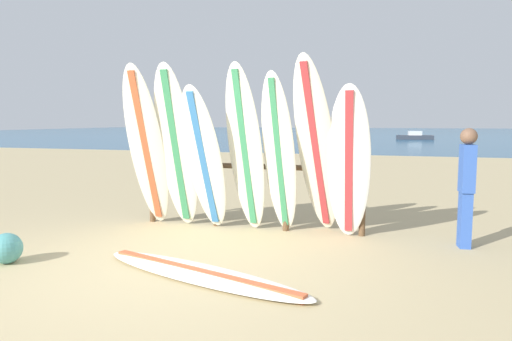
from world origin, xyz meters
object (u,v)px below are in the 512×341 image
(surfboard_leaning_far_right, at_px, (349,163))
(beach_ball, at_px, (6,248))
(surfboard_leaning_right, at_px, (316,149))
(small_boat_offshore, at_px, (415,136))
(surfboard_leaning_center_right, at_px, (279,155))
(surfboard_leaning_left, at_px, (176,148))
(surfboard_leaning_center_left, at_px, (204,160))
(beachgoer_standing, at_px, (467,182))
(surfboard_leaning_far_left, at_px, (147,148))
(surfboard_lying_on_sand, at_px, (200,274))
(surfboard_rack, at_px, (250,183))
(surfboard_leaning_center, at_px, (245,150))

(surfboard_leaning_far_right, height_order, beach_ball, surfboard_leaning_far_right)
(surfboard_leaning_right, height_order, small_boat_offshore, surfboard_leaning_right)
(surfboard_leaning_center_right, height_order, surfboard_leaning_far_right, surfboard_leaning_center_right)
(surfboard_leaning_left, distance_m, small_boat_offshore, 35.58)
(surfboard_leaning_center_right, height_order, small_boat_offshore, surfboard_leaning_center_right)
(surfboard_leaning_center_left, xyz_separation_m, beachgoer_standing, (3.48, 0.17, -0.22))
(surfboard_leaning_far_left, xyz_separation_m, beach_ball, (-0.63, -2.04, -1.03))
(surfboard_leaning_far_right, bearing_deg, surfboard_leaning_right, 174.38)
(surfboard_leaning_far_right, bearing_deg, surfboard_leaning_left, -178.71)
(surfboard_leaning_far_right, relative_size, beach_ball, 5.99)
(surfboard_leaning_left, height_order, surfboard_lying_on_sand, surfboard_leaning_left)
(surfboard_leaning_center_left, bearing_deg, surfboard_leaning_far_right, 3.05)
(surfboard_rack, relative_size, surfboard_leaning_center_right, 1.49)
(surfboard_leaning_center, bearing_deg, beach_ball, -135.07)
(surfboard_lying_on_sand, bearing_deg, small_boat_offshore, 84.65)
(surfboard_leaning_far_left, bearing_deg, surfboard_leaning_left, 4.90)
(surfboard_leaning_left, relative_size, surfboard_leaning_far_right, 1.16)
(surfboard_leaning_center_right, bearing_deg, surfboard_rack, 150.54)
(surfboard_rack, bearing_deg, beachgoer_standing, -4.68)
(surfboard_leaning_right, bearing_deg, surfboard_leaning_center, -177.41)
(small_boat_offshore, height_order, beach_ball, small_boat_offshore)
(surfboard_lying_on_sand, relative_size, beachgoer_standing, 1.79)
(surfboard_leaning_center, bearing_deg, surfboard_rack, 94.64)
(surfboard_leaning_center_right, distance_m, beach_ball, 3.53)
(surfboard_rack, relative_size, surfboard_leaning_center_left, 1.61)
(surfboard_leaning_far_right, relative_size, small_boat_offshore, 0.69)
(surfboard_leaning_left, relative_size, beachgoer_standing, 1.59)
(surfboard_leaning_left, distance_m, beachgoer_standing, 3.96)
(surfboard_rack, xyz_separation_m, beach_ball, (-2.12, -2.44, -0.52))
(surfboard_leaning_center_right, distance_m, surfboard_leaning_far_right, 0.96)
(surfboard_lying_on_sand, height_order, beach_ball, beach_ball)
(surfboard_leaning_far_left, xyz_separation_m, surfboard_lying_on_sand, (1.65, -1.84, -1.17))
(surfboard_lying_on_sand, bearing_deg, surfboard_leaning_left, 122.06)
(surfboard_leaning_center_left, bearing_deg, surfboard_leaning_left, 173.51)
(surfboard_leaning_far_right, xyz_separation_m, beach_ball, (-3.59, -2.14, -0.87))
(surfboard_leaning_center_left, relative_size, surfboard_leaning_center, 0.88)
(surfboard_leaning_center_left, distance_m, surfboard_leaning_far_right, 2.03)
(surfboard_leaning_left, bearing_deg, surfboard_leaning_center, 2.98)
(surfboard_leaning_far_right, bearing_deg, surfboard_leaning_center, -179.93)
(surfboard_leaning_center, height_order, surfboard_lying_on_sand, surfboard_leaning_center)
(surfboard_rack, height_order, small_boat_offshore, surfboard_rack)
(surfboard_leaning_center_left, distance_m, surfboard_leaning_right, 1.60)
(beach_ball, bearing_deg, surfboard_rack, 49.06)
(surfboard_leaning_center_left, xyz_separation_m, small_boat_offshore, (4.20, 35.32, -0.79))
(surfboard_leaning_center_right, relative_size, small_boat_offshore, 0.75)
(surfboard_lying_on_sand, bearing_deg, beachgoer_standing, 35.90)
(surfboard_leaning_center_right, xyz_separation_m, small_boat_offshore, (3.12, 35.20, -0.88))
(surfboard_leaning_far_left, bearing_deg, surfboard_leaning_center, 3.57)
(surfboard_leaning_left, bearing_deg, surfboard_leaning_right, 2.79)
(surfboard_rack, distance_m, surfboard_leaning_left, 1.20)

